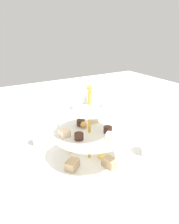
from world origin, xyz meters
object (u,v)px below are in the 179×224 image
(tiered_serving_stand, at_px, (90,139))
(teacup_with_saucer, at_px, (63,128))
(butter_knife_right, at_px, (107,127))
(butter_knife_left, at_px, (127,218))
(water_glass_tall_right, at_px, (151,141))
(water_glass_short_left, at_px, (40,135))

(tiered_serving_stand, height_order, teacup_with_saucer, tiered_serving_stand)
(tiered_serving_stand, relative_size, butter_knife_right, 1.80)
(teacup_with_saucer, bearing_deg, tiered_serving_stand, -92.30)
(tiered_serving_stand, xyz_separation_m, butter_knife_left, (-0.06, -0.28, -0.08))
(butter_knife_right, bearing_deg, teacup_with_saucer, 24.58)
(water_glass_tall_right, bearing_deg, butter_knife_left, -144.81)
(tiered_serving_stand, bearing_deg, water_glass_tall_right, -21.39)
(water_glass_tall_right, height_order, butter_knife_right, water_glass_tall_right)
(water_glass_tall_right, relative_size, butter_knife_right, 0.65)
(tiered_serving_stand, bearing_deg, butter_knife_left, -101.62)
(tiered_serving_stand, height_order, water_glass_short_left, tiered_serving_stand)
(butter_knife_left, xyz_separation_m, butter_knife_right, (0.27, 0.46, 0.00))
(water_glass_short_left, distance_m, butter_knife_left, 0.48)
(tiered_serving_stand, xyz_separation_m, butter_knife_right, (0.21, 0.19, -0.08))
(water_glass_short_left, height_order, butter_knife_right, water_glass_short_left)
(water_glass_short_left, xyz_separation_m, butter_knife_left, (0.05, -0.48, -0.04))
(tiered_serving_stand, distance_m, water_glass_short_left, 0.24)
(water_glass_short_left, height_order, teacup_with_saucer, water_glass_short_left)
(teacup_with_saucer, xyz_separation_m, butter_knife_right, (0.20, -0.06, -0.02))
(water_glass_tall_right, xyz_separation_m, butter_knife_left, (-0.27, -0.19, -0.05))
(tiered_serving_stand, distance_m, water_glass_tall_right, 0.23)
(teacup_with_saucer, bearing_deg, butter_knife_right, -15.54)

